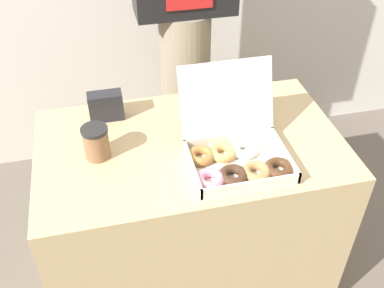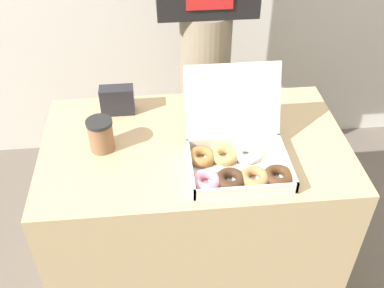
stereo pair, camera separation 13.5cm
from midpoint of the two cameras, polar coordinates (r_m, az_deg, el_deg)
The scene contains 5 objects.
ground_plane at distance 2.01m, azimuth 2.27°, elevation -15.62°, with size 14.00×14.00×0.00m, color #665B51.
table at distance 1.73m, azimuth 2.56°, elevation -8.93°, with size 1.02×0.60×0.70m.
donut_box at distance 1.38m, azimuth 8.32°, elevation -1.82°, with size 0.34×0.32×0.27m.
coffee_cup at distance 1.45m, azimuth -8.92°, elevation 1.18°, with size 0.08×0.08×0.11m.
napkin_holder at distance 1.61m, azimuth -7.12°, elevation 5.45°, with size 0.12×0.06×0.10m.
Camera 2 is at (-0.12, -1.15, 1.64)m, focal length 42.00 mm.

